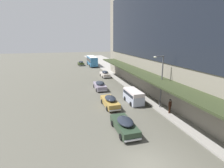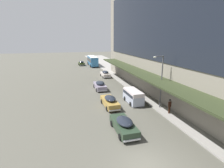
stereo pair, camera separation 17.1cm
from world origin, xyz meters
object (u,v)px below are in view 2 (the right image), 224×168
at_px(vw_van, 133,96).
at_px(pedestrian_at_kerb, 170,106).
at_px(sedan_oncoming_rear, 124,125).
at_px(sedan_lead_mid, 100,85).
at_px(sedan_second_near, 105,74).
at_px(sedan_far_back, 81,63).
at_px(transit_bus_kerbside_front, 93,60).
at_px(sedan_trailing_mid, 110,101).
at_px(fire_hydrant, 137,92).
at_px(street_lamp, 161,78).

height_order(vw_van, pedestrian_at_kerb, pedestrian_at_kerb).
xyz_separation_m(sedan_oncoming_rear, pedestrian_at_kerb, (7.05, 2.56, 0.41)).
distance_m(sedan_lead_mid, vw_van, 8.97).
height_order(sedan_second_near, sedan_oncoming_rear, sedan_second_near).
bearing_deg(sedan_lead_mid, pedestrian_at_kerb, -65.28).
relative_size(sedan_far_back, sedan_oncoming_rear, 0.94).
xyz_separation_m(transit_bus_kerbside_front, sedan_trailing_mid, (-3.97, -39.28, -1.15)).
xyz_separation_m(sedan_lead_mid, vw_van, (3.36, -8.31, 0.30)).
bearing_deg(pedestrian_at_kerb, fire_hydrant, 94.74).
bearing_deg(sedan_oncoming_rear, sedan_trailing_mid, 86.99).
bearing_deg(sedan_lead_mid, fire_hydrant, -42.37).
relative_size(sedan_far_back, vw_van, 1.00).
distance_m(sedan_far_back, sedan_trailing_mid, 41.47).
distance_m(sedan_trailing_mid, sedan_oncoming_rear, 7.12).
xyz_separation_m(sedan_second_near, sedan_trailing_mid, (-3.99, -19.70, -0.00)).
bearing_deg(sedan_far_back, sedan_oncoming_rear, -90.73).
distance_m(sedan_trailing_mid, fire_hydrant, 7.17).
relative_size(sedan_trailing_mid, sedan_oncoming_rear, 1.02).
relative_size(sedan_second_near, sedan_oncoming_rear, 0.96).
distance_m(transit_bus_kerbside_front, fire_hydrant, 35.40).
bearing_deg(transit_bus_kerbside_front, sedan_second_near, -89.95).
relative_size(sedan_lead_mid, street_lamp, 0.68).
distance_m(transit_bus_kerbside_front, pedestrian_at_kerb, 43.92).
bearing_deg(transit_bus_kerbside_front, street_lamp, -86.67).
height_order(sedan_lead_mid, pedestrian_at_kerb, pedestrian_at_kerb).
relative_size(sedan_oncoming_rear, vw_van, 1.07).
relative_size(pedestrian_at_kerb, fire_hydrant, 2.65).
xyz_separation_m(transit_bus_kerbside_front, sedan_second_near, (0.02, -19.58, -1.14)).
relative_size(transit_bus_kerbside_front, vw_van, 2.20).
distance_m(sedan_oncoming_rear, vw_van, 8.87).
bearing_deg(vw_van, fire_hydrant, 56.20).
relative_size(transit_bus_kerbside_front, sedan_second_near, 2.14).
bearing_deg(fire_hydrant, sedan_far_back, 98.68).
bearing_deg(sedan_far_back, sedan_trailing_mid, -90.33).
distance_m(sedan_trailing_mid, sedan_lead_mid, 9.03).
height_order(sedan_trailing_mid, sedan_lead_mid, sedan_lead_mid).
bearing_deg(vw_van, sedan_oncoming_rear, -118.03).
bearing_deg(sedan_lead_mid, sedan_trailing_mid, -92.72).
bearing_deg(pedestrian_at_kerb, sedan_far_back, 97.96).
distance_m(sedan_second_near, vw_van, 18.99).
xyz_separation_m(transit_bus_kerbside_front, fire_hydrant, (2.00, -35.31, -1.44)).
distance_m(sedan_lead_mid, fire_hydrant, 7.50).
bearing_deg(pedestrian_at_kerb, sedan_trailing_mid, 145.73).
height_order(sedan_far_back, fire_hydrant, sedan_far_back).
relative_size(sedan_second_near, sedan_far_back, 1.03).
relative_size(sedan_far_back, street_lamp, 0.64).
bearing_deg(fire_hydrant, vw_van, -123.80).
relative_size(vw_van, pedestrian_at_kerb, 2.45).
bearing_deg(pedestrian_at_kerb, vw_van, 118.73).
bearing_deg(sedan_far_back, vw_van, -85.02).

